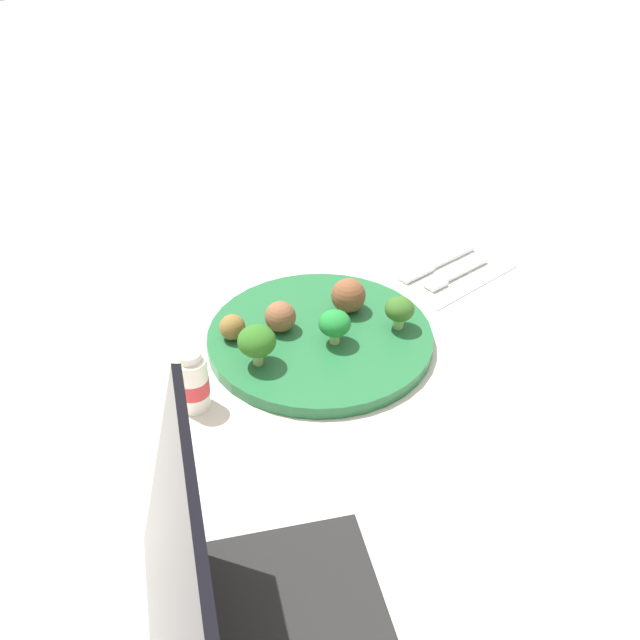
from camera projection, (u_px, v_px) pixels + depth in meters
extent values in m
plane|color=silver|center=(320.00, 343.00, 0.96)|extent=(4.00, 4.00, 0.00)
cylinder|color=#236638|center=(320.00, 338.00, 0.95)|extent=(0.28, 0.28, 0.02)
cylinder|color=#ACC977|center=(333.00, 339.00, 0.93)|extent=(0.01, 0.01, 0.01)
ellipsoid|color=#1F8032|center=(333.00, 324.00, 0.91)|extent=(0.04, 0.04, 0.03)
cylinder|color=#92BA71|center=(258.00, 358.00, 0.89)|extent=(0.01, 0.01, 0.02)
ellipsoid|color=#2D681F|center=(257.00, 341.00, 0.88)|extent=(0.04, 0.04, 0.04)
cylinder|color=#91C76D|center=(399.00, 323.00, 0.95)|extent=(0.01, 0.01, 0.01)
ellipsoid|color=#346122|center=(400.00, 309.00, 0.94)|extent=(0.04, 0.04, 0.03)
sphere|color=brown|center=(232.00, 327.00, 0.93)|extent=(0.03, 0.03, 0.03)
sphere|color=brown|center=(348.00, 295.00, 0.98)|extent=(0.04, 0.04, 0.04)
sphere|color=brown|center=(280.00, 317.00, 0.94)|extent=(0.04, 0.04, 0.04)
cube|color=white|center=(447.00, 271.00, 1.09)|extent=(0.18, 0.13, 0.01)
cube|color=silver|center=(464.00, 269.00, 1.09)|extent=(0.09, 0.02, 0.01)
cube|color=silver|center=(435.00, 284.00, 1.06)|extent=(0.03, 0.02, 0.01)
cube|color=silver|center=(451.00, 257.00, 1.12)|extent=(0.09, 0.02, 0.01)
cube|color=silver|center=(416.00, 273.00, 1.08)|extent=(0.06, 0.02, 0.01)
cylinder|color=white|center=(192.00, 383.00, 0.84)|extent=(0.04, 0.04, 0.06)
cylinder|color=red|center=(193.00, 385.00, 0.85)|extent=(0.04, 0.04, 0.02)
cylinder|color=silver|center=(189.00, 356.00, 0.82)|extent=(0.03, 0.03, 0.01)
cube|color=black|center=(176.00, 623.00, 0.51)|extent=(0.21, 0.30, 0.20)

